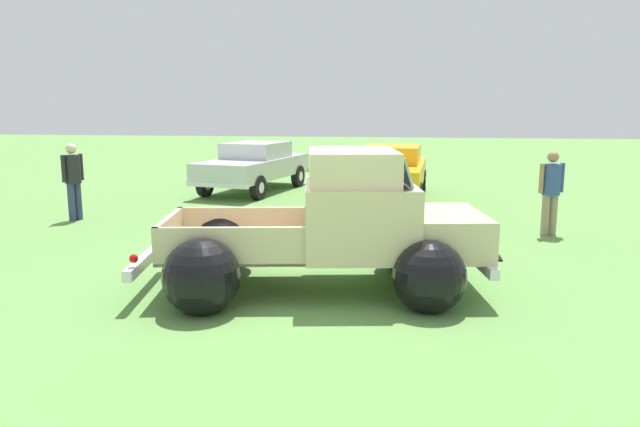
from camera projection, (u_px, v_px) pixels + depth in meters
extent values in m
plane|color=#609347|center=(312.00, 288.00, 8.29)|extent=(80.00, 80.00, 0.00)
cylinder|color=black|center=(406.00, 247.00, 9.10)|extent=(0.79, 0.34, 0.76)
cylinder|color=silver|center=(406.00, 247.00, 9.10)|extent=(0.37, 0.28, 0.34)
cylinder|color=black|center=(429.00, 279.00, 7.39)|extent=(0.79, 0.34, 0.76)
cylinder|color=silver|center=(429.00, 279.00, 7.39)|extent=(0.37, 0.28, 0.34)
cylinder|color=black|center=(223.00, 247.00, 9.05)|extent=(0.79, 0.34, 0.76)
cylinder|color=silver|center=(223.00, 247.00, 9.05)|extent=(0.37, 0.28, 0.34)
cylinder|color=black|center=(202.00, 280.00, 7.34)|extent=(0.79, 0.34, 0.76)
cylinder|color=silver|center=(202.00, 280.00, 7.34)|extent=(0.37, 0.28, 0.34)
sphere|color=black|center=(223.00, 243.00, 9.09)|extent=(1.10, 1.10, 0.96)
sphere|color=black|center=(201.00, 277.00, 7.28)|extent=(1.10, 1.10, 0.96)
cube|color=olive|center=(242.00, 251.00, 8.17)|extent=(2.27, 1.84, 0.04)
cube|color=beige|center=(247.00, 224.00, 8.85)|extent=(2.04, 0.40, 0.50)
cube|color=beige|center=(235.00, 247.00, 7.41)|extent=(2.04, 0.40, 0.50)
cube|color=beige|center=(314.00, 234.00, 8.15)|extent=(0.32, 1.53, 0.50)
cube|color=beige|center=(170.00, 235.00, 8.11)|extent=(0.32, 1.53, 0.50)
cube|color=beige|center=(359.00, 218.00, 8.12)|extent=(1.70, 1.91, 0.95)
cube|color=beige|center=(352.00, 167.00, 7.99)|extent=(1.38, 1.70, 0.45)
cube|color=#8CADB7|center=(400.00, 168.00, 8.01)|extent=(0.38, 1.47, 0.38)
cube|color=beige|center=(435.00, 232.00, 8.17)|extent=(1.49, 1.80, 0.55)
sphere|color=black|center=(406.00, 244.00, 9.12)|extent=(1.05, 1.05, 0.92)
sphere|color=black|center=(429.00, 277.00, 7.35)|extent=(1.05, 1.05, 0.92)
cube|color=silver|center=(148.00, 257.00, 8.17)|extent=(0.43, 1.97, 0.14)
cube|color=silver|center=(473.00, 255.00, 8.24)|extent=(0.43, 1.97, 0.14)
sphere|color=red|center=(164.00, 232.00, 8.91)|extent=(0.13, 0.13, 0.11)
sphere|color=red|center=(134.00, 259.00, 7.36)|extent=(0.13, 0.13, 0.11)
cylinder|color=black|center=(258.00, 188.00, 15.98)|extent=(0.33, 0.69, 0.66)
cylinder|color=silver|center=(258.00, 188.00, 15.98)|extent=(0.27, 0.33, 0.30)
cylinder|color=black|center=(205.00, 185.00, 16.54)|extent=(0.33, 0.69, 0.66)
cylinder|color=silver|center=(205.00, 185.00, 16.54)|extent=(0.27, 0.33, 0.30)
cylinder|color=black|center=(298.00, 176.00, 18.59)|extent=(0.33, 0.69, 0.66)
cylinder|color=silver|center=(298.00, 176.00, 18.59)|extent=(0.27, 0.33, 0.30)
cylinder|color=black|center=(251.00, 174.00, 19.15)|extent=(0.33, 0.69, 0.66)
cylinder|color=silver|center=(251.00, 174.00, 19.15)|extent=(0.27, 0.33, 0.30)
cube|color=silver|center=(254.00, 167.00, 17.50)|extent=(2.64, 4.68, 0.55)
cube|color=silver|center=(256.00, 150.00, 17.57)|extent=(1.87, 2.13, 0.45)
cube|color=silver|center=(284.00, 169.00, 19.54)|extent=(1.80, 0.48, 0.12)
cube|color=silver|center=(217.00, 185.00, 15.54)|extent=(1.80, 0.48, 0.12)
cylinder|color=black|center=(418.00, 196.00, 14.51)|extent=(0.24, 0.67, 0.66)
cylinder|color=silver|center=(418.00, 196.00, 14.51)|extent=(0.23, 0.31, 0.30)
cylinder|color=black|center=(352.00, 194.00, 14.84)|extent=(0.24, 0.67, 0.66)
cylinder|color=silver|center=(352.00, 194.00, 14.84)|extent=(0.23, 0.31, 0.30)
cylinder|color=black|center=(422.00, 181.00, 17.28)|extent=(0.24, 0.67, 0.66)
cylinder|color=silver|center=(422.00, 181.00, 17.28)|extent=(0.23, 0.31, 0.30)
cylinder|color=black|center=(367.00, 180.00, 17.61)|extent=(0.24, 0.67, 0.66)
cylinder|color=silver|center=(367.00, 180.00, 17.61)|extent=(0.23, 0.31, 0.30)
cube|color=#F2A819|center=(390.00, 173.00, 15.99)|extent=(2.03, 4.60, 0.55)
cube|color=#F2A819|center=(391.00, 154.00, 16.08)|extent=(1.62, 1.98, 0.45)
cube|color=silver|center=(397.00, 174.00, 18.16)|extent=(1.80, 0.22, 0.12)
cube|color=silver|center=(381.00, 195.00, 13.91)|extent=(1.80, 0.22, 0.12)
cylinder|color=gray|center=(553.00, 215.00, 11.63)|extent=(0.19, 0.19, 0.80)
cylinder|color=gray|center=(545.00, 215.00, 11.59)|extent=(0.19, 0.19, 0.80)
cylinder|color=#334C8C|center=(552.00, 179.00, 11.49)|extent=(0.44, 0.44, 0.60)
cylinder|color=#334C8C|center=(562.00, 178.00, 11.53)|extent=(0.12, 0.12, 0.57)
cylinder|color=#A87A56|center=(542.00, 178.00, 11.43)|extent=(0.12, 0.12, 0.57)
sphere|color=#A87A56|center=(553.00, 157.00, 11.41)|extent=(0.28, 0.28, 0.22)
cylinder|color=navy|center=(78.00, 201.00, 13.20)|extent=(0.20, 0.20, 0.82)
cylinder|color=navy|center=(72.00, 202.00, 13.06)|extent=(0.20, 0.20, 0.82)
cylinder|color=#26262B|center=(72.00, 169.00, 13.00)|extent=(0.45, 0.45, 0.62)
cylinder|color=#26262B|center=(81.00, 167.00, 13.18)|extent=(0.12, 0.12, 0.59)
cylinder|color=#26262B|center=(63.00, 169.00, 12.81)|extent=(0.12, 0.12, 0.59)
sphere|color=beige|center=(71.00, 149.00, 12.92)|extent=(0.29, 0.29, 0.22)
cube|color=black|center=(243.00, 247.00, 10.66)|extent=(0.36, 0.36, 0.03)
cone|color=orange|center=(243.00, 229.00, 10.60)|extent=(0.28, 0.28, 0.60)
cylinder|color=white|center=(243.00, 224.00, 10.59)|extent=(0.17, 0.17, 0.08)
cube|color=black|center=(490.00, 258.00, 9.88)|extent=(0.36, 0.36, 0.03)
cone|color=orange|center=(491.00, 239.00, 9.83)|extent=(0.28, 0.28, 0.60)
cylinder|color=white|center=(491.00, 234.00, 9.81)|extent=(0.17, 0.17, 0.08)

